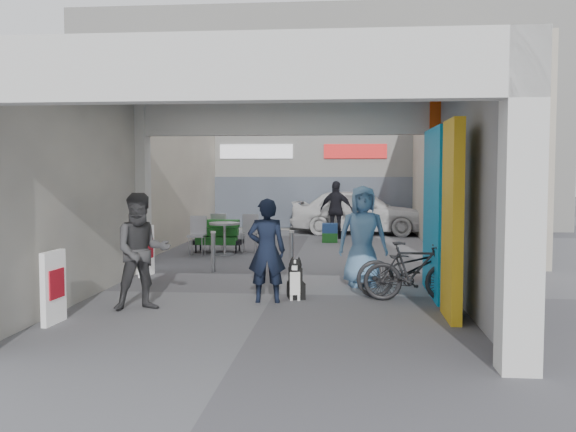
# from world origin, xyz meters

# --- Properties ---
(ground) EXTENTS (90.00, 90.00, 0.00)m
(ground) POSITION_xyz_m (0.00, 0.00, 0.00)
(ground) COLOR #5D5E63
(ground) RESTS_ON ground
(arcade_canopy) EXTENTS (6.40, 6.45, 6.40)m
(arcade_canopy) POSITION_xyz_m (0.54, -0.82, 2.30)
(arcade_canopy) COLOR silver
(arcade_canopy) RESTS_ON ground
(far_building) EXTENTS (18.00, 4.08, 8.00)m
(far_building) POSITION_xyz_m (-0.00, 13.99, 3.99)
(far_building) COLOR silver
(far_building) RESTS_ON ground
(plaza_bldg_left) EXTENTS (2.00, 9.00, 5.00)m
(plaza_bldg_left) POSITION_xyz_m (-4.50, 7.50, 2.50)
(plaza_bldg_left) COLOR beige
(plaza_bldg_left) RESTS_ON ground
(plaza_bldg_right) EXTENTS (2.00, 9.00, 5.00)m
(plaza_bldg_right) POSITION_xyz_m (4.50, 7.50, 2.50)
(plaza_bldg_right) COLOR beige
(plaza_bldg_right) RESTS_ON ground
(bollard_left) EXTENTS (0.09, 0.09, 0.83)m
(bollard_left) POSITION_xyz_m (-1.53, 2.30, 0.41)
(bollard_left) COLOR #989AA0
(bollard_left) RESTS_ON ground
(bollard_center) EXTENTS (0.09, 0.09, 0.86)m
(bollard_center) POSITION_xyz_m (0.10, 2.30, 0.43)
(bollard_center) COLOR #989AA0
(bollard_center) RESTS_ON ground
(bollard_right) EXTENTS (0.09, 0.09, 0.85)m
(bollard_right) POSITION_xyz_m (1.69, 2.29, 0.43)
(bollard_right) COLOR #989AA0
(bollard_right) RESTS_ON ground
(advert_board_near) EXTENTS (0.13, 0.55, 1.00)m
(advert_board_near) POSITION_xyz_m (-2.75, -2.39, 0.51)
(advert_board_near) COLOR silver
(advert_board_near) RESTS_ON ground
(advert_board_far) EXTENTS (0.17, 0.56, 1.00)m
(advert_board_far) POSITION_xyz_m (-2.75, 1.66, 0.51)
(advert_board_far) COLOR silver
(advert_board_far) RESTS_ON ground
(cafe_set) EXTENTS (1.61, 1.30, 0.98)m
(cafe_set) POSITION_xyz_m (-1.95, 5.36, 0.35)
(cafe_set) COLOR #A0A0A4
(cafe_set) RESTS_ON ground
(produce_stand) EXTENTS (1.25, 0.68, 0.82)m
(produce_stand) POSITION_xyz_m (-2.10, 5.58, 0.33)
(produce_stand) COLOR black
(produce_stand) RESTS_ON ground
(crate_stack) EXTENTS (0.45, 0.35, 0.56)m
(crate_stack) POSITION_xyz_m (0.73, 8.15, 0.28)
(crate_stack) COLOR #18561C
(crate_stack) RESTS_ON ground
(border_collie) EXTENTS (0.26, 0.51, 0.71)m
(border_collie) POSITION_xyz_m (0.41, -0.40, 0.28)
(border_collie) COLOR black
(border_collie) RESTS_ON ground
(man_with_dog) EXTENTS (0.64, 0.45, 1.66)m
(man_with_dog) POSITION_xyz_m (-0.03, -0.69, 0.83)
(man_with_dog) COLOR black
(man_with_dog) RESTS_ON ground
(man_back_turned) EXTENTS (1.06, 0.97, 1.76)m
(man_back_turned) POSITION_xyz_m (-1.83, -1.40, 0.88)
(man_back_turned) COLOR #38383A
(man_back_turned) RESTS_ON ground
(man_elderly) EXTENTS (0.97, 0.70, 1.82)m
(man_elderly) POSITION_xyz_m (1.52, 0.95, 0.91)
(man_elderly) COLOR #618EBC
(man_elderly) RESTS_ON ground
(man_crates) EXTENTS (1.13, 0.71, 1.79)m
(man_crates) POSITION_xyz_m (0.90, 9.25, 0.90)
(man_crates) COLOR black
(man_crates) RESTS_ON ground
(bicycle_front) EXTENTS (1.92, 0.94, 0.97)m
(bicycle_front) POSITION_xyz_m (2.30, -0.04, 0.48)
(bicycle_front) COLOR black
(bicycle_front) RESTS_ON ground
(bicycle_rear) EXTENTS (1.60, 0.47, 0.96)m
(bicycle_rear) POSITION_xyz_m (2.30, -0.40, 0.48)
(bicycle_rear) COLOR black
(bicycle_rear) RESTS_ON ground
(white_van) EXTENTS (4.66, 2.33, 1.53)m
(white_van) POSITION_xyz_m (1.62, 10.81, 0.76)
(white_van) COLOR silver
(white_van) RESTS_ON ground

